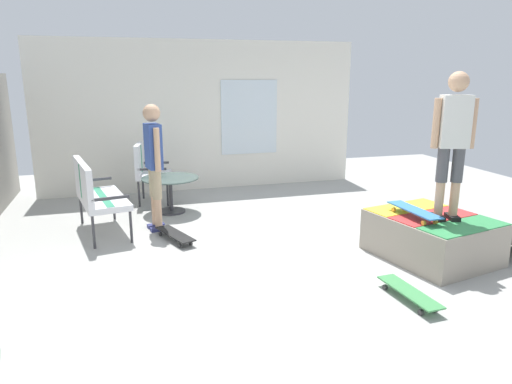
% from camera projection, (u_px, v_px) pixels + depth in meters
% --- Properties ---
extents(ground_plane, '(12.00, 12.00, 0.10)m').
position_uv_depth(ground_plane, '(297.00, 258.00, 5.82)').
color(ground_plane, '#A8A8A3').
extents(house_facade, '(0.23, 6.00, 2.77)m').
position_uv_depth(house_facade, '(202.00, 116.00, 8.88)').
color(house_facade, white).
rests_on(house_facade, ground_plane).
extents(skate_ramp, '(1.63, 2.01, 0.52)m').
position_uv_depth(skate_ramp, '(433.00, 236.00, 5.67)').
color(skate_ramp, gray).
rests_on(skate_ramp, ground_plane).
extents(patio_bench, '(1.33, 0.78, 1.02)m').
position_uv_depth(patio_bench, '(94.00, 191.00, 6.40)').
color(patio_bench, '#38383D').
rests_on(patio_bench, ground_plane).
extents(patio_chair_near_house, '(0.71, 0.65, 1.02)m').
position_uv_depth(patio_chair_near_house, '(147.00, 168.00, 8.00)').
color(patio_chair_near_house, '#38383D').
rests_on(patio_chair_near_house, ground_plane).
extents(patio_table, '(0.90, 0.90, 0.57)m').
position_uv_depth(patio_table, '(171.00, 188.00, 7.47)').
color(patio_table, '#38383D').
rests_on(patio_table, ground_plane).
extents(person_watching, '(0.47, 0.29, 1.77)m').
position_uv_depth(person_watching, '(154.00, 157.00, 6.50)').
color(person_watching, navy).
rests_on(person_watching, ground_plane).
extents(person_skater, '(0.31, 0.46, 1.67)m').
position_uv_depth(person_skater, '(453.00, 136.00, 5.22)').
color(person_skater, black).
rests_on(person_skater, skate_ramp).
extents(skateboard_by_bench, '(0.82, 0.47, 0.10)m').
position_uv_depth(skateboard_by_bench, '(175.00, 234.00, 6.26)').
color(skateboard_by_bench, black).
rests_on(skateboard_by_bench, ground_plane).
extents(skateboard_spare, '(0.81, 0.25, 0.10)m').
position_uv_depth(skateboard_spare, '(409.00, 292.00, 4.60)').
color(skateboard_spare, '#3F8C4C').
rests_on(skateboard_spare, ground_plane).
extents(skateboard_on_ramp, '(0.81, 0.24, 0.10)m').
position_uv_depth(skateboard_on_ramp, '(414.00, 211.00, 5.49)').
color(skateboard_on_ramp, '#3372B2').
rests_on(skateboard_on_ramp, skate_ramp).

